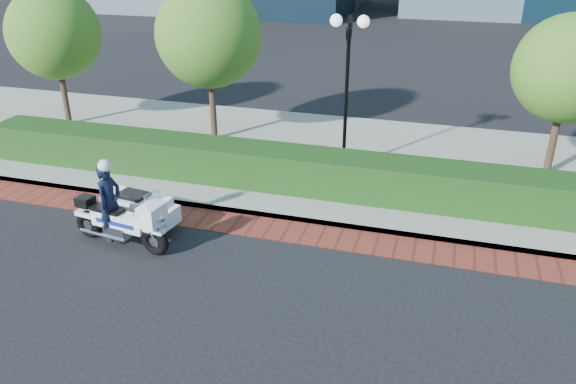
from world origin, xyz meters
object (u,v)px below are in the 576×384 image
(lamppost, at_px, (347,70))
(police_motorcycle, at_px, (126,210))
(tree_c, at_px, (568,69))
(tree_b, at_px, (209,35))
(tree_a, at_px, (54,33))

(lamppost, height_order, police_motorcycle, lamppost)
(tree_c, bearing_deg, lamppost, -166.70)
(police_motorcycle, bearing_deg, tree_b, 103.65)
(tree_c, bearing_deg, tree_b, 180.00)
(tree_a, xyz_separation_m, tree_b, (5.50, 0.00, 0.21))
(tree_a, xyz_separation_m, tree_c, (15.50, -0.00, -0.18))
(tree_a, height_order, tree_b, tree_b)
(tree_b, bearing_deg, police_motorcycle, -84.42)
(tree_b, height_order, tree_c, tree_b)
(lamppost, xyz_separation_m, tree_b, (-4.50, 1.30, 0.48))
(lamppost, relative_size, tree_b, 0.86)
(tree_b, bearing_deg, lamppost, -16.11)
(tree_b, relative_size, tree_c, 1.14)
(lamppost, distance_m, police_motorcycle, 6.71)
(tree_b, xyz_separation_m, police_motorcycle, (0.61, -6.28, -2.75))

